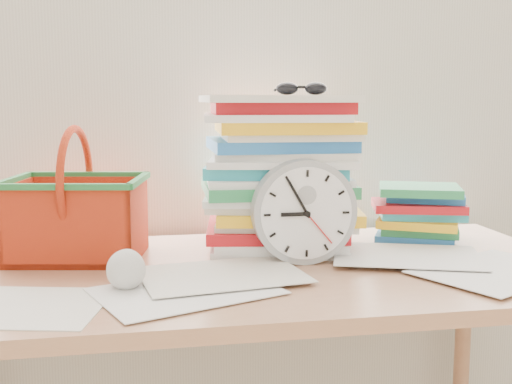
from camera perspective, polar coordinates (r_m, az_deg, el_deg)
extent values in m
cube|color=silver|center=(1.74, -2.32, 16.36)|extent=(4.00, 0.04, 2.70)
cube|color=silver|center=(1.72, -2.22, 14.81)|extent=(2.40, 0.01, 2.50)
cube|color=#AF7552|center=(1.38, 0.17, -7.22)|extent=(1.40, 0.70, 0.03)
cylinder|color=#AF7552|center=(1.99, 17.82, -14.14)|extent=(0.04, 0.04, 0.72)
cylinder|color=#9C9FA1|center=(1.39, 4.28, -1.75)|extent=(0.23, 0.05, 0.23)
sphere|color=silver|center=(1.23, -11.51, -6.74)|extent=(0.08, 0.08, 0.08)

